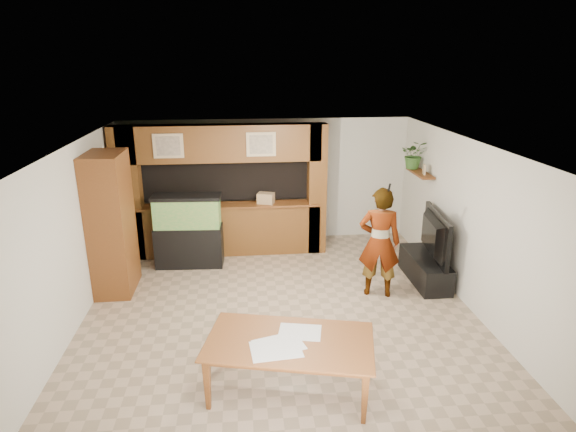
{
  "coord_description": "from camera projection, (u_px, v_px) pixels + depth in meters",
  "views": [
    {
      "loc": [
        -0.55,
        -6.67,
        3.79
      ],
      "look_at": [
        0.19,
        0.6,
        1.37
      ],
      "focal_mm": 30.0,
      "sensor_mm": 36.0,
      "label": 1
    }
  ],
  "objects": [
    {
      "name": "dining_table",
      "position": [
        289.0,
        368.0,
        5.63
      ],
      "size": [
        2.12,
        1.49,
        0.68
      ],
      "primitive_type": "imported",
      "rotation": [
        0.0,
        0.0,
        -0.23
      ],
      "color": "brown",
      "rests_on": "floor"
    },
    {
      "name": "wall_clock",
      "position": [
        88.0,
        183.0,
        7.61
      ],
      "size": [
        0.05,
        0.25,
        0.25
      ],
      "color": "black",
      "rests_on": "wall_left"
    },
    {
      "name": "microphone",
      "position": [
        389.0,
        188.0,
        7.38
      ],
      "size": [
        0.03,
        0.09,
        0.15
      ],
      "primitive_type": "cylinder",
      "rotation": [
        0.44,
        0.0,
        0.0
      ],
      "color": "black",
      "rests_on": "person"
    },
    {
      "name": "person",
      "position": [
        379.0,
        242.0,
        7.83
      ],
      "size": [
        0.77,
        0.6,
        1.85
      ],
      "primitive_type": "imported",
      "rotation": [
        0.0,
        0.0,
        2.89
      ],
      "color": "tan",
      "rests_on": "floor"
    },
    {
      "name": "newspaper_c",
      "position": [
        300.0,
        332.0,
        5.72
      ],
      "size": [
        0.56,
        0.46,
        0.01
      ],
      "primitive_type": "cube",
      "rotation": [
        0.0,
        0.0,
        -0.21
      ],
      "color": "silver",
      "rests_on": "dining_table"
    },
    {
      "name": "television",
      "position": [
        428.0,
        235.0,
        8.31
      ],
      "size": [
        0.35,
        1.43,
        0.82
      ],
      "primitive_type": "imported",
      "rotation": [
        0.0,
        0.0,
        1.45
      ],
      "color": "black",
      "rests_on": "tv_stand"
    },
    {
      "name": "photo_frame",
      "position": [
        424.0,
        169.0,
        8.92
      ],
      "size": [
        0.05,
        0.14,
        0.19
      ],
      "primitive_type": "cube",
      "rotation": [
        0.0,
        0.0,
        -0.15
      ],
      "color": "tan",
      "rests_on": "wall_shelf"
    },
    {
      "name": "pantry_cabinet",
      "position": [
        111.0,
        224.0,
        7.93
      ],
      "size": [
        0.59,
        0.97,
        2.36
      ],
      "primitive_type": "cube",
      "color": "brown",
      "rests_on": "floor"
    },
    {
      "name": "wall_right",
      "position": [
        473.0,
        227.0,
        7.43
      ],
      "size": [
        0.0,
        6.5,
        6.5
      ],
      "primitive_type": "plane",
      "rotation": [
        1.57,
        0.0,
        -1.57
      ],
      "color": "beige",
      "rests_on": "floor"
    },
    {
      "name": "floor",
      "position": [
        280.0,
        311.0,
        7.55
      ],
      "size": [
        6.5,
        6.5,
        0.0
      ],
      "primitive_type": "plane",
      "color": "tan",
      "rests_on": "ground"
    },
    {
      "name": "newspaper_a",
      "position": [
        276.0,
        349.0,
        5.38
      ],
      "size": [
        0.6,
        0.46,
        0.01
      ],
      "primitive_type": "cube",
      "rotation": [
        0.0,
        0.0,
        0.1
      ],
      "color": "silver",
      "rests_on": "dining_table"
    },
    {
      "name": "aquarium",
      "position": [
        189.0,
        232.0,
        9.03
      ],
      "size": [
        1.25,
        0.47,
        1.39
      ],
      "rotation": [
        0.0,
        0.0,
        -0.05
      ],
      "color": "black",
      "rests_on": "floor"
    },
    {
      "name": "wall_shelf",
      "position": [
        420.0,
        173.0,
        9.13
      ],
      "size": [
        0.25,
        0.9,
        0.04
      ],
      "primitive_type": "cube",
      "color": "brown",
      "rests_on": "wall_right"
    },
    {
      "name": "newspaper_b",
      "position": [
        279.0,
        345.0,
        5.47
      ],
      "size": [
        0.63,
        0.53,
        0.01
      ],
      "primitive_type": "cube",
      "rotation": [
        0.0,
        0.0,
        0.29
      ],
      "color": "silver",
      "rests_on": "dining_table"
    },
    {
      "name": "potted_plant",
      "position": [
        414.0,
        155.0,
        9.32
      ],
      "size": [
        0.6,
        0.55,
        0.55
      ],
      "primitive_type": "imported",
      "rotation": [
        0.0,
        0.0,
        -0.28
      ],
      "color": "#315B24",
      "rests_on": "wall_shelf"
    },
    {
      "name": "tv_stand",
      "position": [
        425.0,
        269.0,
        8.51
      ],
      "size": [
        0.5,
        1.38,
        0.46
      ],
      "primitive_type": "cube",
      "color": "black",
      "rests_on": "floor"
    },
    {
      "name": "wall_back",
      "position": [
        267.0,
        181.0,
        10.21
      ],
      "size": [
        6.0,
        0.0,
        6.0
      ],
      "primitive_type": "plane",
      "rotation": [
        1.57,
        0.0,
        0.0
      ],
      "color": "beige",
      "rests_on": "floor"
    },
    {
      "name": "ceiling",
      "position": [
        279.0,
        147.0,
        6.73
      ],
      "size": [
        6.5,
        6.5,
        0.0
      ],
      "primitive_type": "plane",
      "color": "white",
      "rests_on": "wall_back"
    },
    {
      "name": "trash_can",
      "position": [
        115.0,
        281.0,
        7.96
      ],
      "size": [
        0.3,
        0.3,
        0.55
      ],
      "primitive_type": "cylinder",
      "color": "#B2B2B7",
      "rests_on": "floor"
    },
    {
      "name": "wall_left",
      "position": [
        70.0,
        241.0,
        6.85
      ],
      "size": [
        0.0,
        6.5,
        6.5
      ],
      "primitive_type": "plane",
      "rotation": [
        1.57,
        0.0,
        1.57
      ],
      "color": "beige",
      "rests_on": "floor"
    },
    {
      "name": "partition",
      "position": [
        221.0,
        189.0,
        9.53
      ],
      "size": [
        4.2,
        0.99,
        2.6
      ],
      "color": "brown",
      "rests_on": "floor"
    },
    {
      "name": "counter_box",
      "position": [
        266.0,
        198.0,
        9.5
      ],
      "size": [
        0.37,
        0.31,
        0.21
      ],
      "primitive_type": "cube",
      "rotation": [
        0.0,
        0.0,
        -0.35
      ],
      "color": "#9F7E56",
      "rests_on": "partition"
    }
  ]
}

